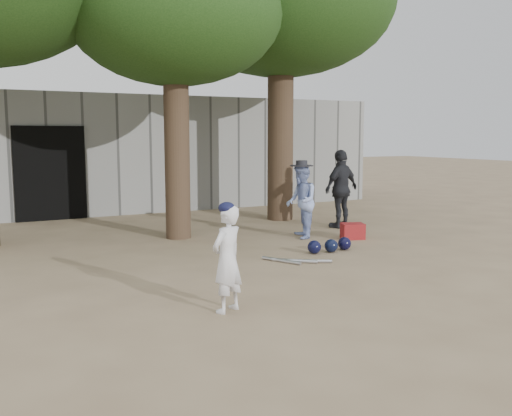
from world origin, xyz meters
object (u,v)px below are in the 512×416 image
spectator_dark (341,189)px  red_bag (353,231)px  boy_player (227,259)px  spectator_blue (301,201)px

spectator_dark → red_bag: (-0.61, -1.21, -0.69)m
boy_player → spectator_blue: bearing=-159.4°
boy_player → red_bag: size_ratio=2.90×
spectator_blue → red_bag: spectator_blue is taller
red_bag → spectator_dark: bearing=63.3°
boy_player → spectator_blue: size_ratio=0.85×
spectator_blue → spectator_dark: (1.45, 0.68, 0.12)m
boy_player → spectator_dark: spectator_dark is taller
spectator_blue → spectator_dark: spectator_dark is taller
spectator_blue → spectator_dark: 1.61m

